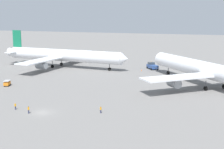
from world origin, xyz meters
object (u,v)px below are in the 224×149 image
airliner_at_gate_left (63,55)px  pushback_tug (152,66)px  ground_crew_ramp_agent_by_cones (15,106)px  airliner_being_pushed (209,71)px  traffic_cone_wingtip_starboard (141,70)px  ground_crew_marshaller_foreground (29,110)px  ground_crew_wing_walker_right (101,110)px  gse_baggage_cart_trailing (7,83)px

airliner_at_gate_left → pushback_tug: airliner_at_gate_left is taller
ground_crew_ramp_agent_by_cones → airliner_being_pushed: bearing=44.0°
ground_crew_ramp_agent_by_cones → traffic_cone_wingtip_starboard: ground_crew_ramp_agent_by_cones is taller
ground_crew_ramp_agent_by_cones → traffic_cone_wingtip_starboard: 62.16m
airliner_being_pushed → ground_crew_marshaller_foreground: bearing=-131.6°
ground_crew_wing_walker_right → ground_crew_marshaller_foreground: bearing=-159.1°
airliner_at_gate_left → airliner_being_pushed: bearing=-17.0°
airliner_being_pushed → ground_crew_wing_walker_right: bearing=-121.0°
airliner_being_pushed → traffic_cone_wingtip_starboard: 34.13m
gse_baggage_cart_trailing → traffic_cone_wingtip_starboard: bearing=51.3°
pushback_tug → ground_crew_wing_walker_right: 61.50m
gse_baggage_cart_trailing → pushback_tug: bearing=52.2°
pushback_tug → ground_crew_ramp_agent_by_cones: 68.12m
pushback_tug → ground_crew_marshaller_foreground: size_ratio=4.81×
ground_crew_marshaller_foreground → traffic_cone_wingtip_starboard: bearing=81.0°
pushback_tug → ground_crew_marshaller_foreground: bearing=-100.8°
gse_baggage_cart_trailing → ground_crew_marshaller_foreground: gse_baggage_cart_trailing is taller
traffic_cone_wingtip_starboard → airliner_at_gate_left: bearing=-175.4°
airliner_being_pushed → gse_baggage_cart_trailing: size_ratio=15.68×
ground_crew_wing_walker_right → ground_crew_ramp_agent_by_cones: bearing=-167.5°
airliner_being_pushed → ground_crew_ramp_agent_by_cones: 56.95m
airliner_at_gate_left → traffic_cone_wingtip_starboard: 33.76m
gse_baggage_cart_trailing → ground_crew_wing_walker_right: size_ratio=1.97×
pushback_tug → gse_baggage_cart_trailing: pushback_tug is taller
ground_crew_wing_walker_right → traffic_cone_wingtip_starboard: size_ratio=2.62×
ground_crew_marshaller_foreground → gse_baggage_cart_trailing: bearing=136.4°
airliner_being_pushed → traffic_cone_wingtip_starboard: (-26.46, 21.01, -4.82)m
pushback_tug → ground_crew_marshaller_foreground: pushback_tug is taller
gse_baggage_cart_trailing → ground_crew_marshaller_foreground: bearing=-43.6°
ground_crew_wing_walker_right → ground_crew_marshaller_foreground: 16.21m
gse_baggage_cart_trailing → ground_crew_ramp_agent_by_cones: (18.00, -20.10, -0.01)m
pushback_tug → ground_crew_marshaller_foreground: 68.47m
ground_crew_marshaller_foreground → traffic_cone_wingtip_starboard: (9.79, 61.87, -0.59)m
ground_crew_marshaller_foreground → ground_crew_ramp_agent_by_cones: 4.80m
airliner_at_gate_left → gse_baggage_cart_trailing: airliner_at_gate_left is taller
pushback_tug → traffic_cone_wingtip_starboard: size_ratio=13.47×
gse_baggage_cart_trailing → ground_crew_wing_walker_right: 40.87m
airliner_being_pushed → ground_crew_marshaller_foreground: 54.79m
gse_baggage_cart_trailing → airliner_being_pushed: bearing=18.2°
airliner_at_gate_left → traffic_cone_wingtip_starboard: airliner_at_gate_left is taller
airliner_at_gate_left → pushback_tug: size_ratio=7.14×
ground_crew_wing_walker_right → ground_crew_ramp_agent_by_cones: 20.22m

